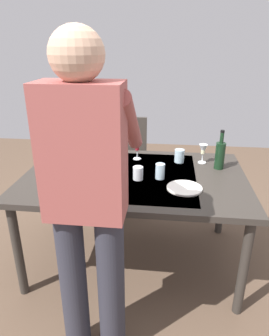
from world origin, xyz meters
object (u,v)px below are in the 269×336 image
(chair_near, at_px, (126,157))
(wine_bottle, at_px, (220,155))
(serving_bowl_pasta, at_px, (104,164))
(water_cup_near_right, at_px, (138,173))
(dinner_plate_far, at_px, (184,188))
(water_cup_near_left, at_px, (179,156))
(water_cup_far_left, at_px, (160,171))
(dinner_plate_near, at_px, (73,182))
(dining_table, at_px, (134,183))
(person_server, at_px, (87,196))
(wine_glass_right, at_px, (203,150))
(wine_glass_left, at_px, (137,147))

(chair_near, distance_m, wine_bottle, 1.13)
(chair_near, distance_m, serving_bowl_pasta, 0.85)
(wine_bottle, height_order, water_cup_near_right, wine_bottle)
(serving_bowl_pasta, xyz_separation_m, dinner_plate_far, (-0.59, 0.29, -0.03))
(water_cup_near_left, xyz_separation_m, water_cup_far_left, (0.14, 0.33, 0.00))
(water_cup_far_left, height_order, dinner_plate_near, water_cup_far_left)
(dining_table, distance_m, water_cup_far_left, 0.22)
(water_cup_near_right, relative_size, serving_bowl_pasta, 0.31)
(person_server, bearing_deg, dinner_plate_near, -65.67)
(wine_glass_right, bearing_deg, person_server, 59.62)
(chair_near, bearing_deg, serving_bowl_pasta, 86.41)
(wine_bottle, relative_size, water_cup_far_left, 2.73)
(water_cup_near_left, height_order, dinner_plate_far, water_cup_near_left)
(wine_glass_left, bearing_deg, dining_table, 92.75)
(wine_glass_right, bearing_deg, water_cup_far_left, 46.63)
(person_server, xyz_separation_m, serving_bowl_pasta, (0.12, -0.88, -0.19))
(wine_bottle, xyz_separation_m, water_cup_far_left, (0.43, 0.24, -0.06))
(wine_glass_left, bearing_deg, person_server, 84.15)
(wine_glass_left, bearing_deg, serving_bowl_pasta, 43.63)
(chair_near, distance_m, water_cup_far_left, 1.06)
(water_cup_near_left, relative_size, water_cup_far_left, 0.95)
(wine_bottle, bearing_deg, water_cup_far_left, 28.67)
(water_cup_far_left, bearing_deg, person_server, 67.10)
(dining_table, distance_m, water_cup_near_right, 0.14)
(dining_table, bearing_deg, dinner_plate_far, 151.05)
(chair_near, height_order, wine_bottle, wine_bottle)
(serving_bowl_pasta, bearing_deg, water_cup_near_right, 148.20)
(dining_table, height_order, water_cup_near_left, water_cup_near_left)
(person_server, distance_m, dinner_plate_far, 0.79)
(chair_near, bearing_deg, wine_glass_right, 138.42)
(wine_bottle, relative_size, wine_glass_right, 1.96)
(chair_near, relative_size, wine_glass_right, 6.03)
(wine_bottle, distance_m, water_cup_near_left, 0.31)
(person_server, bearing_deg, wine_glass_right, -120.38)
(water_cup_far_left, distance_m, dinner_plate_near, 0.60)
(wine_glass_left, bearing_deg, dinner_plate_far, 125.87)
(wine_bottle, xyz_separation_m, serving_bowl_pasta, (0.86, 0.10, -0.08))
(wine_glass_right, bearing_deg, wine_bottle, 138.74)
(water_cup_near_left, bearing_deg, wine_bottle, 161.67)
(serving_bowl_pasta, xyz_separation_m, dinner_plate_near, (0.15, 0.28, -0.03))
(chair_near, relative_size, wine_glass_left, 6.03)
(water_cup_near_left, relative_size, dinner_plate_near, 0.45)
(dining_table, distance_m, wine_bottle, 0.67)
(water_cup_far_left, height_order, serving_bowl_pasta, water_cup_far_left)
(chair_near, distance_m, person_server, 1.75)
(chair_near, bearing_deg, water_cup_near_left, 129.77)
(person_server, relative_size, wine_glass_right, 11.19)
(wine_bottle, distance_m, wine_glass_left, 0.64)
(wine_bottle, bearing_deg, dining_table, 16.98)
(chair_near, xyz_separation_m, dinner_plate_near, (0.20, 1.10, 0.21))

